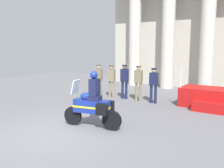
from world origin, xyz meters
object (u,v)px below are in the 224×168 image
at_px(officer_in_row_1, 111,79).
at_px(officer_in_row_4, 154,83).
at_px(briefcase_on_ground, 94,91).
at_px(officer_in_row_0, 99,77).
at_px(reviewing_stand, 220,99).
at_px(officer_in_row_3, 138,80).
at_px(officer_in_row_2, 124,79).
at_px(motorcycle_with_rider, 93,104).

relative_size(officer_in_row_1, officer_in_row_4, 1.02).
bearing_deg(briefcase_on_ground, officer_in_row_0, -0.75).
xyz_separation_m(officer_in_row_4, briefcase_on_ground, (-3.68, 0.16, -0.81)).
bearing_deg(reviewing_stand, officer_in_row_4, -167.75).
xyz_separation_m(officer_in_row_1, officer_in_row_3, (1.58, 0.03, 0.03)).
bearing_deg(officer_in_row_0, briefcase_on_ground, -4.81).
bearing_deg(officer_in_row_0, officer_in_row_1, 168.33).
xyz_separation_m(officer_in_row_0, officer_in_row_4, (3.34, -0.16, -0.01)).
height_order(officer_in_row_1, officer_in_row_4, officer_in_row_1).
relative_size(reviewing_stand, briefcase_on_ground, 9.28).
relative_size(officer_in_row_2, motorcycle_with_rider, 0.85).
xyz_separation_m(officer_in_row_3, motorcycle_with_rider, (0.69, -4.52, -0.24)).
bearing_deg(officer_in_row_1, motorcycle_with_rider, 112.75).
xyz_separation_m(officer_in_row_0, officer_in_row_1, (0.92, -0.12, 0.01)).
bearing_deg(briefcase_on_ground, officer_in_row_4, -2.51).
bearing_deg(officer_in_row_4, officer_in_row_0, -6.75).
xyz_separation_m(reviewing_stand, motorcycle_with_rider, (-3.01, -5.07, 0.39)).
bearing_deg(officer_in_row_4, officer_in_row_1, -4.87).
height_order(reviewing_stand, briefcase_on_ground, reviewing_stand).
bearing_deg(officer_in_row_3, officer_in_row_1, -2.91).
xyz_separation_m(officer_in_row_3, officer_in_row_4, (0.84, -0.07, -0.04)).
bearing_deg(officer_in_row_1, briefcase_on_ground, -9.80).
xyz_separation_m(officer_in_row_2, officer_in_row_4, (1.66, -0.10, -0.05)).
bearing_deg(officer_in_row_3, officer_in_row_2, -6.21).
distance_m(officer_in_row_1, officer_in_row_3, 1.58).
bearing_deg(officer_in_row_0, officer_in_row_2, 173.89).
xyz_separation_m(officer_in_row_0, motorcycle_with_rider, (3.19, -4.61, -0.20)).
bearing_deg(officer_in_row_1, officer_in_row_4, 175.13).
bearing_deg(motorcycle_with_rider, officer_in_row_4, -102.70).
xyz_separation_m(reviewing_stand, officer_in_row_3, (-3.70, -0.55, 0.62)).
height_order(officer_in_row_3, officer_in_row_4, officer_in_row_3).
height_order(officer_in_row_0, motorcycle_with_rider, motorcycle_with_rider).
height_order(officer_in_row_2, motorcycle_with_rider, motorcycle_with_rider).
relative_size(officer_in_row_2, briefcase_on_ground, 4.89).
bearing_deg(officer_in_row_0, officer_in_row_4, 173.25).
height_order(reviewing_stand, officer_in_row_4, reviewing_stand).
bearing_deg(officer_in_row_3, reviewing_stand, -175.54).
bearing_deg(motorcycle_with_rider, officer_in_row_3, -92.06).
distance_m(officer_in_row_4, briefcase_on_ground, 3.78).
distance_m(officer_in_row_2, officer_in_row_4, 1.66).
relative_size(officer_in_row_0, motorcycle_with_rider, 0.81).
height_order(reviewing_stand, officer_in_row_0, reviewing_stand).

